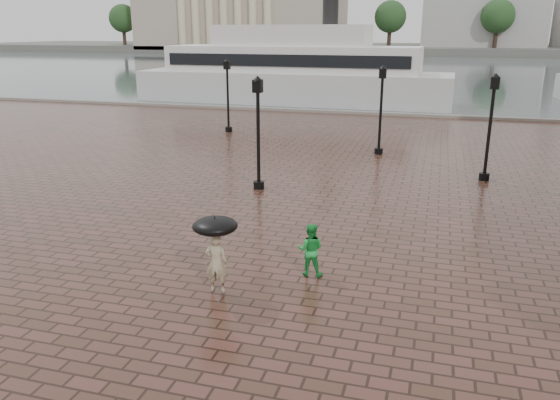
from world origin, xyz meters
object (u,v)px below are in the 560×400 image
object	(u,v)px
adult_pedestrian	(216,263)
child_pedestrian	(310,250)
street_lamps	(388,111)
ferry_near	(293,71)

from	to	relation	value
adult_pedestrian	child_pedestrian	xyz separation A→B (m)	(2.00, 1.59, -0.05)
street_lamps	ferry_near	xyz separation A→B (m)	(-10.36, 20.17, 0.42)
child_pedestrian	ferry_near	size ratio (longest dim) A/B	0.05
adult_pedestrian	ferry_near	distance (m)	37.75
street_lamps	child_pedestrian	xyz separation A→B (m)	(-0.49, -15.11, -1.61)
adult_pedestrian	ferry_near	xyz separation A→B (m)	(-7.87, 36.87, 1.97)
child_pedestrian	ferry_near	xyz separation A→B (m)	(-9.87, 35.28, 2.02)
adult_pedestrian	street_lamps	bearing A→B (deg)	-104.50
ferry_near	street_lamps	bearing A→B (deg)	-61.52
adult_pedestrian	child_pedestrian	distance (m)	2.56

